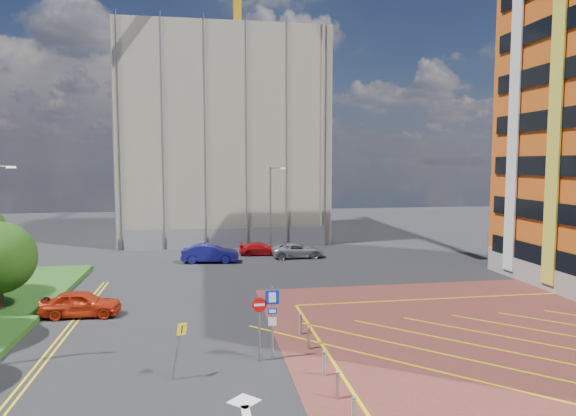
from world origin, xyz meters
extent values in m
plane|color=black|center=(0.00, 0.00, 0.00)|extent=(140.00, 140.00, 0.00)
cube|color=brown|center=(14.00, 0.00, 0.01)|extent=(26.00, 26.00, 0.02)
cylinder|color=#3D2B1C|center=(-13.50, 10.00, 1.20)|extent=(0.36, 0.36, 1.80)
cylinder|color=#9EA0A8|center=(-13.90, 12.00, 8.18)|extent=(1.20, 0.10, 0.10)
cube|color=silver|center=(-13.30, 12.00, 8.15)|extent=(0.50, 0.15, 0.12)
cylinder|color=#9EA0A8|center=(4.00, 28.00, 4.00)|extent=(0.16, 0.16, 8.00)
cylinder|color=#9EA0A8|center=(4.60, 28.00, 7.88)|extent=(1.20, 0.10, 0.10)
cube|color=silver|center=(5.20, 28.00, 7.85)|extent=(0.50, 0.15, 0.12)
cylinder|color=#9EA0A8|center=(0.50, 1.00, 1.60)|extent=(0.10, 0.10, 3.20)
cube|color=#0A26AF|center=(0.50, 0.97, 2.75)|extent=(0.60, 0.04, 0.60)
cube|color=white|center=(0.50, 0.94, 2.75)|extent=(0.30, 0.02, 0.42)
cube|color=#0A26AF|center=(0.50, 0.97, 2.15)|extent=(0.40, 0.04, 0.25)
cube|color=white|center=(0.50, 0.94, 2.15)|extent=(0.28, 0.02, 0.14)
cube|color=white|center=(0.50, 0.97, 1.70)|extent=(0.35, 0.04, 0.35)
cylinder|color=#9EA0A8|center=(-0.05, 1.00, 1.35)|extent=(0.08, 0.08, 2.70)
cylinder|color=red|center=(-0.05, 0.97, 2.45)|extent=(0.64, 0.04, 0.64)
cube|color=white|center=(-0.05, 0.94, 2.45)|extent=(0.44, 0.02, 0.10)
cylinder|color=#9EA0A8|center=(-3.43, -0.31, 1.10)|extent=(0.46, 0.08, 2.18)
cube|color=yellow|center=(-3.21, -0.34, 2.00)|extent=(0.40, 0.40, 0.52)
cylinder|color=black|center=(2.30, -5.00, 0.47)|extent=(0.14, 0.14, 0.90)
cylinder|color=#9EA0A8|center=(2.30, -3.00, 0.47)|extent=(0.14, 0.14, 0.90)
cylinder|color=black|center=(2.30, -1.00, 0.47)|extent=(0.14, 0.14, 0.90)
cylinder|color=#9EA0A8|center=(2.30, 2.00, 0.47)|extent=(0.14, 0.14, 0.90)
cylinder|color=black|center=(2.30, 4.00, 0.47)|extent=(0.14, 0.14, 0.90)
cube|color=#ADA68E|center=(0.00, 40.00, 11.00)|extent=(21.20, 19.20, 22.00)
cube|color=gold|center=(2.00, 42.00, 17.00)|extent=(0.90, 0.90, 34.00)
cube|color=gray|center=(1.00, 30.00, 1.00)|extent=(21.60, 0.06, 2.00)
imported|color=red|center=(-9.00, 8.91, 0.72)|extent=(4.31, 1.92, 1.44)
imported|color=navy|center=(-1.79, 23.07, 0.78)|extent=(4.87, 2.16, 1.55)
imported|color=red|center=(2.79, 25.85, 0.56)|extent=(4.03, 1.99, 1.13)
imported|color=#ADACB4|center=(5.90, 24.02, 0.64)|extent=(4.60, 2.14, 1.27)
camera|label=1|loc=(-2.35, -20.09, 8.45)|focal=32.00mm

